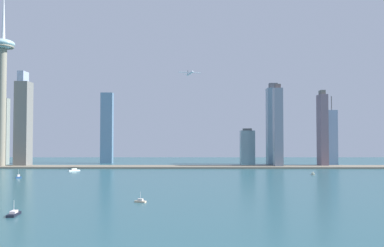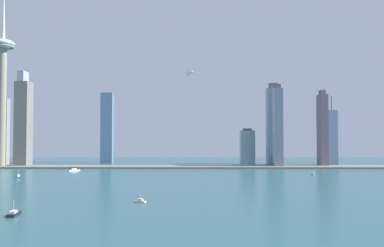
{
  "view_description": "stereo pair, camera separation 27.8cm",
  "coord_description": "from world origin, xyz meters",
  "px_view_note": "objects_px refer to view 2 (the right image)",
  "views": [
    {
      "loc": [
        37.61,
        -180.51,
        51.08
      ],
      "look_at": [
        34.04,
        483.02,
        73.46
      ],
      "focal_mm": 37.27,
      "sensor_mm": 36.0,
      "label": 1
    },
    {
      "loc": [
        37.89,
        -180.51,
        51.08
      ],
      "look_at": [
        34.04,
        483.02,
        73.46
      ],
      "focal_mm": 37.27,
      "sensor_mm": 36.0,
      "label": 2
    }
  ],
  "objects_px": {
    "skyscraper_2": "(273,125)",
    "skyscraper_3": "(23,124)",
    "skyscraper_5": "(332,138)",
    "skyscraper_7": "(1,130)",
    "boat_6": "(313,174)",
    "skyscraper_6": "(107,128)",
    "airplane": "(190,73)",
    "boat_1": "(19,177)",
    "observation_tower": "(3,75)",
    "skyscraper_1": "(247,147)",
    "boat_4": "(140,201)",
    "skyscraper_0": "(22,117)",
    "skyscraper_8": "(322,130)",
    "boat_0": "(74,170)",
    "boat_7": "(14,214)",
    "skyscraper_4": "(278,127)"
  },
  "relations": [
    {
      "from": "boat_6",
      "to": "boat_1",
      "type": "bearing_deg",
      "value": 90.85
    },
    {
      "from": "boat_0",
      "to": "skyscraper_6",
      "type": "bearing_deg",
      "value": 42.3
    },
    {
      "from": "boat_6",
      "to": "airplane",
      "type": "relative_size",
      "value": 0.2
    },
    {
      "from": "skyscraper_8",
      "to": "skyscraper_0",
      "type": "bearing_deg",
      "value": 172.4
    },
    {
      "from": "skyscraper_5",
      "to": "boat_4",
      "type": "relative_size",
      "value": 13.23
    },
    {
      "from": "skyscraper_0",
      "to": "skyscraper_6",
      "type": "distance_m",
      "value": 162.46
    },
    {
      "from": "boat_1",
      "to": "boat_6",
      "type": "height_order",
      "value": "boat_1"
    },
    {
      "from": "skyscraper_7",
      "to": "skyscraper_1",
      "type": "bearing_deg",
      "value": 1.08
    },
    {
      "from": "skyscraper_5",
      "to": "boat_0",
      "type": "height_order",
      "value": "skyscraper_5"
    },
    {
      "from": "boat_1",
      "to": "boat_7",
      "type": "distance_m",
      "value": 255.71
    },
    {
      "from": "skyscraper_1",
      "to": "skyscraper_8",
      "type": "bearing_deg",
      "value": -25.12
    },
    {
      "from": "observation_tower",
      "to": "skyscraper_1",
      "type": "distance_m",
      "value": 447.53
    },
    {
      "from": "observation_tower",
      "to": "airplane",
      "type": "xyz_separation_m",
      "value": [
        316.42,
        -49.38,
        -5.52
      ]
    },
    {
      "from": "skyscraper_1",
      "to": "skyscraper_2",
      "type": "bearing_deg",
      "value": -2.48
    },
    {
      "from": "skyscraper_7",
      "to": "boat_7",
      "type": "xyz_separation_m",
      "value": [
        242.27,
        -478.02,
        -62.32
      ]
    },
    {
      "from": "skyscraper_0",
      "to": "skyscraper_3",
      "type": "distance_m",
      "value": 83.31
    },
    {
      "from": "skyscraper_3",
      "to": "boat_4",
      "type": "xyz_separation_m",
      "value": [
        254.22,
        -375.3,
        -72.29
      ]
    },
    {
      "from": "skyscraper_5",
      "to": "skyscraper_8",
      "type": "bearing_deg",
      "value": -128.87
    },
    {
      "from": "skyscraper_4",
      "to": "skyscraper_5",
      "type": "distance_m",
      "value": 122.22
    },
    {
      "from": "skyscraper_6",
      "to": "airplane",
      "type": "height_order",
      "value": "airplane"
    },
    {
      "from": "boat_7",
      "to": "boat_1",
      "type": "bearing_deg",
      "value": 16.82
    },
    {
      "from": "skyscraper_3",
      "to": "boat_4",
      "type": "height_order",
      "value": "skyscraper_3"
    },
    {
      "from": "skyscraper_4",
      "to": "skyscraper_0",
      "type": "bearing_deg",
      "value": 169.04
    },
    {
      "from": "boat_1",
      "to": "boat_4",
      "type": "relative_size",
      "value": 1.18
    },
    {
      "from": "boat_6",
      "to": "airplane",
      "type": "height_order",
      "value": "airplane"
    },
    {
      "from": "skyscraper_1",
      "to": "boat_0",
      "type": "bearing_deg",
      "value": -151.29
    },
    {
      "from": "skyscraper_5",
      "to": "skyscraper_7",
      "type": "xyz_separation_m",
      "value": [
        -609.3,
        13.67,
        13.64
      ]
    },
    {
      "from": "airplane",
      "to": "skyscraper_1",
      "type": "bearing_deg",
      "value": 126.19
    },
    {
      "from": "boat_0",
      "to": "boat_7",
      "type": "relative_size",
      "value": 1.03
    },
    {
      "from": "skyscraper_0",
      "to": "skyscraper_7",
      "type": "relative_size",
      "value": 1.32
    },
    {
      "from": "skyscraper_0",
      "to": "skyscraper_1",
      "type": "xyz_separation_m",
      "value": [
        429.78,
        -16.31,
        -56.33
      ]
    },
    {
      "from": "skyscraper_3",
      "to": "boat_4",
      "type": "bearing_deg",
      "value": -55.89
    },
    {
      "from": "observation_tower",
      "to": "boat_6",
      "type": "distance_m",
      "value": 523.05
    },
    {
      "from": "skyscraper_2",
      "to": "skyscraper_3",
      "type": "bearing_deg",
      "value": -172.8
    },
    {
      "from": "skyscraper_1",
      "to": "skyscraper_7",
      "type": "height_order",
      "value": "skyscraper_7"
    },
    {
      "from": "skyscraper_2",
      "to": "boat_0",
      "type": "height_order",
      "value": "skyscraper_2"
    },
    {
      "from": "skyscraper_3",
      "to": "skyscraper_6",
      "type": "distance_m",
      "value": 151.7
    },
    {
      "from": "skyscraper_1",
      "to": "skyscraper_3",
      "type": "distance_m",
      "value": 402.11
    },
    {
      "from": "skyscraper_5",
      "to": "skyscraper_8",
      "type": "distance_m",
      "value": 46.95
    },
    {
      "from": "skyscraper_1",
      "to": "skyscraper_7",
      "type": "xyz_separation_m",
      "value": [
        -458.79,
        -8.67,
        31.34
      ]
    },
    {
      "from": "skyscraper_5",
      "to": "skyscraper_7",
      "type": "relative_size",
      "value": 0.93
    },
    {
      "from": "boat_4",
      "to": "airplane",
      "type": "height_order",
      "value": "airplane"
    },
    {
      "from": "boat_4",
      "to": "boat_7",
      "type": "height_order",
      "value": "boat_7"
    },
    {
      "from": "skyscraper_0",
      "to": "skyscraper_2",
      "type": "distance_m",
      "value": 478.96
    },
    {
      "from": "boat_1",
      "to": "observation_tower",
      "type": "bearing_deg",
      "value": -96.65
    },
    {
      "from": "observation_tower",
      "to": "skyscraper_8",
      "type": "bearing_deg",
      "value": 2.38
    },
    {
      "from": "skyscraper_3",
      "to": "boat_1",
      "type": "xyz_separation_m",
      "value": [
        78.35,
        -193.52,
        -71.69
      ]
    },
    {
      "from": "boat_0",
      "to": "boat_7",
      "type": "distance_m",
      "value": 339.86
    },
    {
      "from": "skyscraper_6",
      "to": "boat_0",
      "type": "height_order",
      "value": "skyscraper_6"
    },
    {
      "from": "skyscraper_5",
      "to": "boat_6",
      "type": "xyz_separation_m",
      "value": [
        -90.44,
        -187.19,
        -48.48
      ]
    }
  ]
}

